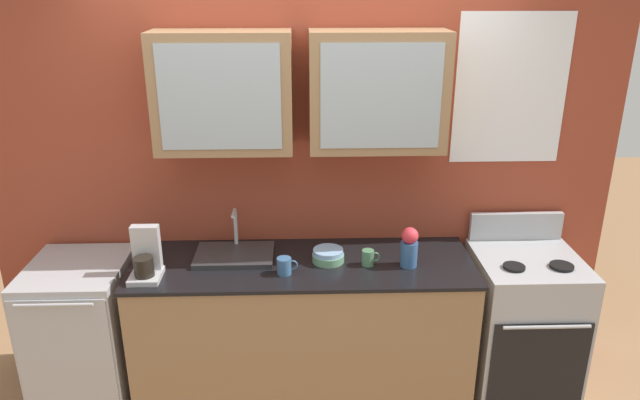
{
  "coord_description": "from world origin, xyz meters",
  "views": [
    {
      "loc": [
        0.0,
        -3.14,
        2.49
      ],
      "look_at": [
        0.11,
        0.0,
        1.29
      ],
      "focal_mm": 33.35,
      "sensor_mm": 36.0,
      "label": 1
    }
  ],
  "objects": [
    {
      "name": "cup_near_sink",
      "position": [
        -0.1,
        -0.14,
        0.95
      ],
      "size": [
        0.12,
        0.08,
        0.1
      ],
      "color": "#38608C",
      "rests_on": "counter"
    },
    {
      "name": "ground_plane",
      "position": [
        0.0,
        0.0,
        0.0
      ],
      "size": [
        10.0,
        10.0,
        0.0
      ],
      "primitive_type": "plane",
      "color": "#936B47"
    },
    {
      "name": "coffee_maker",
      "position": [
        -0.87,
        -0.14,
        1.01
      ],
      "size": [
        0.17,
        0.2,
        0.29
      ],
      "color": "#B7B7BC",
      "rests_on": "counter"
    },
    {
      "name": "dishwasher",
      "position": [
        -1.33,
        -0.0,
        0.45
      ],
      "size": [
        0.56,
        0.66,
        0.9
      ],
      "color": "#ADAFB5",
      "rests_on": "ground_plane"
    },
    {
      "name": "vase",
      "position": [
        0.62,
        -0.06,
        1.02
      ],
      "size": [
        0.1,
        0.1,
        0.24
      ],
      "color": "#33598C",
      "rests_on": "counter"
    },
    {
      "name": "sink_faucet",
      "position": [
        -0.41,
        0.08,
        0.92
      ],
      "size": [
        0.47,
        0.33,
        0.27
      ],
      "color": "#2D2D30",
      "rests_on": "counter"
    },
    {
      "name": "counter",
      "position": [
        0.0,
        0.0,
        0.45
      ],
      "size": [
        2.02,
        0.67,
        0.9
      ],
      "color": "#93704C",
      "rests_on": "ground_plane"
    },
    {
      "name": "cup_near_bowls",
      "position": [
        0.38,
        -0.04,
        0.95
      ],
      "size": [
        0.11,
        0.07,
        0.09
      ],
      "color": "#4C7F59",
      "rests_on": "counter"
    },
    {
      "name": "stove_range",
      "position": [
        1.36,
        -0.0,
        0.46
      ],
      "size": [
        0.62,
        0.66,
        1.08
      ],
      "color": "#ADAFB5",
      "rests_on": "ground_plane"
    },
    {
      "name": "back_wall_unit",
      "position": [
        0.01,
        0.34,
        1.47
      ],
      "size": [
        3.9,
        0.42,
        2.68
      ],
      "color": "#993D28",
      "rests_on": "ground_plane"
    },
    {
      "name": "bowl_stack",
      "position": [
        0.15,
        0.01,
        0.94
      ],
      "size": [
        0.19,
        0.19,
        0.08
      ],
      "color": "#669972",
      "rests_on": "counter"
    }
  ]
}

